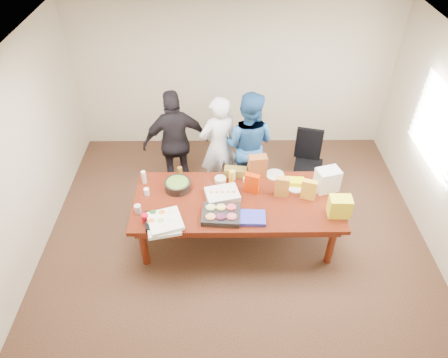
{
  "coord_description": "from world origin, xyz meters",
  "views": [
    {
      "loc": [
        -0.21,
        -4.09,
        4.54
      ],
      "look_at": [
        -0.18,
        0.1,
        1.03
      ],
      "focal_mm": 33.06,
      "sensor_mm": 36.0,
      "label": 1
    }
  ],
  "objects_px": {
    "office_chair": "(308,164)",
    "person_center": "(219,146)",
    "sheet_cake": "(222,194)",
    "salad_bowl": "(178,185)",
    "person_right": "(248,144)",
    "conference_table": "(237,219)"
  },
  "relations": [
    {
      "from": "sheet_cake",
      "to": "salad_bowl",
      "type": "relative_size",
      "value": 1.2
    },
    {
      "from": "person_right",
      "to": "salad_bowl",
      "type": "xyz_separation_m",
      "value": [
        -1.02,
        -0.9,
        -0.07
      ]
    },
    {
      "from": "conference_table",
      "to": "sheet_cake",
      "type": "xyz_separation_m",
      "value": [
        -0.2,
        0.07,
        0.41
      ]
    },
    {
      "from": "office_chair",
      "to": "person_right",
      "type": "bearing_deg",
      "value": -167.72
    },
    {
      "from": "conference_table",
      "to": "sheet_cake",
      "type": "height_order",
      "value": "sheet_cake"
    },
    {
      "from": "sheet_cake",
      "to": "salad_bowl",
      "type": "distance_m",
      "value": 0.64
    },
    {
      "from": "sheet_cake",
      "to": "office_chair",
      "type": "bearing_deg",
      "value": 22.88
    },
    {
      "from": "office_chair",
      "to": "person_center",
      "type": "relative_size",
      "value": 0.58
    },
    {
      "from": "person_right",
      "to": "sheet_cake",
      "type": "relative_size",
      "value": 3.99
    },
    {
      "from": "person_right",
      "to": "salad_bowl",
      "type": "bearing_deg",
      "value": 58.61
    },
    {
      "from": "office_chair",
      "to": "salad_bowl",
      "type": "height_order",
      "value": "office_chair"
    },
    {
      "from": "sheet_cake",
      "to": "salad_bowl",
      "type": "height_order",
      "value": "salad_bowl"
    },
    {
      "from": "person_right",
      "to": "sheet_cake",
      "type": "height_order",
      "value": "person_right"
    },
    {
      "from": "office_chair",
      "to": "salad_bowl",
      "type": "relative_size",
      "value": 2.72
    },
    {
      "from": "office_chair",
      "to": "person_center",
      "type": "height_order",
      "value": "person_center"
    },
    {
      "from": "person_center",
      "to": "salad_bowl",
      "type": "bearing_deg",
      "value": 32.04
    },
    {
      "from": "office_chair",
      "to": "person_center",
      "type": "xyz_separation_m",
      "value": [
        -1.43,
        0.01,
        0.36
      ]
    },
    {
      "from": "conference_table",
      "to": "office_chair",
      "type": "bearing_deg",
      "value": 42.74
    },
    {
      "from": "person_right",
      "to": "sheet_cake",
      "type": "bearing_deg",
      "value": 86.73
    },
    {
      "from": "person_center",
      "to": "conference_table",
      "type": "bearing_deg",
      "value": 78.18
    },
    {
      "from": "person_center",
      "to": "salad_bowl",
      "type": "relative_size",
      "value": 4.67
    },
    {
      "from": "sheet_cake",
      "to": "person_center",
      "type": "bearing_deg",
      "value": 79.03
    }
  ]
}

